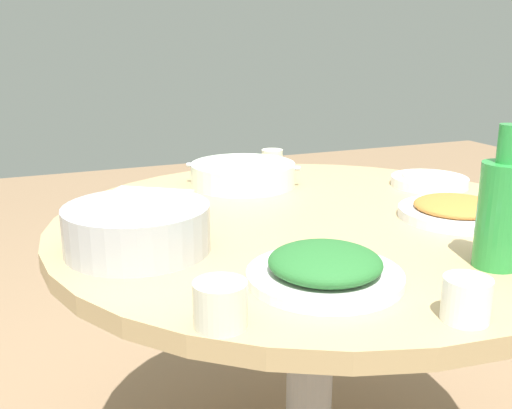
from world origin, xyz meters
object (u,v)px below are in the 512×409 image
object	(u,v)px
round_dining_table	(313,264)
dish_noodles	(430,180)
tea_cup_near	(220,304)
soup_bowl	(243,175)
dish_greens	(325,268)
tea_cup_far	(466,299)
tea_cup_side	(272,159)
green_bottle	(501,211)
rice_bowl	(137,227)
dish_tofu_braise	(456,210)

from	to	relation	value
round_dining_table	dish_noodles	bearing A→B (deg)	19.00
dish_noodles	tea_cup_near	world-z (taller)	tea_cup_near
soup_bowl	dish_greens	distance (m)	0.64
tea_cup_far	tea_cup_side	size ratio (longest dim) A/B	1.07
green_bottle	tea_cup_side	xyz separation A→B (m)	(-0.04, 0.85, -0.07)
dish_noodles	green_bottle	size ratio (longest dim) A/B	0.81
dish_noodles	green_bottle	xyz separation A→B (m)	(-0.25, -0.49, 0.08)
tea_cup_side	dish_noodles	bearing A→B (deg)	-50.91
rice_bowl	tea_cup_far	size ratio (longest dim) A/B	3.96
tea_cup_near	green_bottle	bearing A→B (deg)	3.26
soup_bowl	tea_cup_far	world-z (taller)	tea_cup_far
tea_cup_side	tea_cup_near	bearing A→B (deg)	-117.68
rice_bowl	tea_cup_side	size ratio (longest dim) A/B	4.23
dish_greens	tea_cup_side	distance (m)	0.84
dish_tofu_braise	tea_cup_side	distance (m)	0.62
green_bottle	dish_noodles	bearing A→B (deg)	63.16
tea_cup_far	dish_tofu_braise	bearing A→B (deg)	51.25
dish_greens	dish_noodles	world-z (taller)	dish_greens
dish_tofu_braise	tea_cup_side	xyz separation A→B (m)	(-0.16, 0.60, 0.01)
round_dining_table	dish_greens	distance (m)	0.36
green_bottle	tea_cup_far	world-z (taller)	green_bottle
round_dining_table	rice_bowl	world-z (taller)	rice_bowl
dish_noodles	tea_cup_far	size ratio (longest dim) A/B	2.95
tea_cup_side	round_dining_table	bearing A→B (deg)	-103.62
rice_bowl	green_bottle	world-z (taller)	green_bottle
round_dining_table	tea_cup_near	xyz separation A→B (m)	(-0.34, -0.38, 0.13)
soup_bowl	tea_cup_far	distance (m)	0.82
round_dining_table	soup_bowl	distance (m)	0.35
rice_bowl	soup_bowl	size ratio (longest dim) A/B	0.97
round_dining_table	tea_cup_far	xyz separation A→B (m)	(-0.03, -0.49, 0.13)
rice_bowl	dish_noodles	size ratio (longest dim) A/B	1.34
dish_tofu_braise	dish_greens	world-z (taller)	dish_greens
rice_bowl	tea_cup_near	xyz separation A→B (m)	(0.04, -0.33, -0.01)
round_dining_table	tea_cup_far	size ratio (longest dim) A/B	16.79
green_bottle	tea_cup_far	distance (m)	0.24
soup_bowl	dish_greens	xyz separation A→B (m)	(-0.10, -0.63, -0.00)
rice_bowl	soup_bowl	distance (m)	0.51
green_bottle	tea_cup_far	bearing A→B (deg)	-142.94
round_dining_table	green_bottle	xyz separation A→B (m)	(0.16, -0.35, 0.20)
dish_greens	rice_bowl	bearing A→B (deg)	134.10
round_dining_table	green_bottle	size ratio (longest dim) A/B	4.62
soup_bowl	dish_noodles	distance (m)	0.48
tea_cup_side	dish_tofu_braise	bearing A→B (deg)	-75.20
soup_bowl	green_bottle	world-z (taller)	green_bottle
dish_tofu_braise	dish_noodles	bearing A→B (deg)	63.23
tea_cup_side	dish_greens	bearing A→B (deg)	-108.03
dish_tofu_braise	tea_cup_far	distance (m)	0.49
dish_greens	round_dining_table	bearing A→B (deg)	65.28
dish_noodles	round_dining_table	bearing A→B (deg)	-161.00
soup_bowl	dish_tofu_braise	xyz separation A→B (m)	(0.31, -0.44, -0.01)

